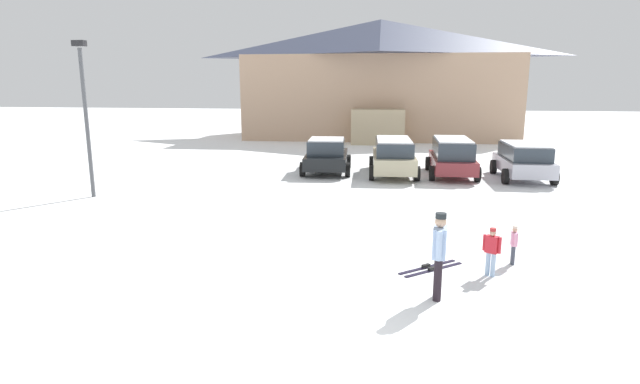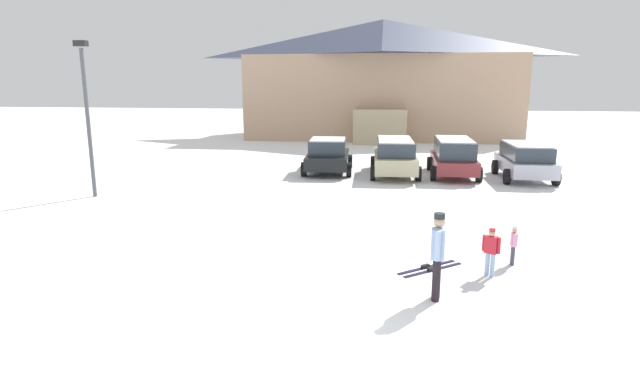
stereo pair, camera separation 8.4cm
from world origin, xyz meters
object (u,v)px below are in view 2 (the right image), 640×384
at_px(parked_beige_suv, 395,155).
at_px(lamp_post, 87,111).
at_px(parked_maroon_van, 453,156).
at_px(skier_child_in_pink_snowsuit, 514,243).
at_px(pair_of_skis, 430,268).
at_px(skier_adult_in_blue_parka, 438,251).
at_px(ski_lodge, 382,79).
at_px(parked_silver_wagon, 525,160).
at_px(skier_child_in_red_jacket, 491,249).
at_px(parked_black_sedan, 328,155).

bearing_deg(parked_beige_suv, lamp_post, -149.26).
bearing_deg(parked_maroon_van, skier_child_in_pink_snowsuit, -88.57).
bearing_deg(pair_of_skis, skier_adult_in_blue_parka, -88.81).
height_order(ski_lodge, skier_child_in_pink_snowsuit, ski_lodge).
distance_m(ski_lodge, parked_maroon_van, 18.18).
relative_size(parked_silver_wagon, skier_child_in_red_jacket, 3.87).
bearing_deg(skier_adult_in_blue_parka, pair_of_skis, 91.19).
relative_size(parked_maroon_van, parked_silver_wagon, 1.11).
distance_m(parked_beige_suv, lamp_post, 12.59).
bearing_deg(parked_silver_wagon, parked_beige_suv, 177.93).
height_order(skier_adult_in_blue_parka, pair_of_skis, skier_adult_in_blue_parka).
bearing_deg(skier_child_in_red_jacket, skier_adult_in_blue_parka, -130.96).
distance_m(parked_silver_wagon, skier_adult_in_blue_parka, 13.99).
distance_m(skier_child_in_red_jacket, lamp_post, 14.35).
bearing_deg(pair_of_skis, parked_black_sedan, 108.62).
distance_m(skier_child_in_pink_snowsuit, lamp_post, 14.63).
bearing_deg(pair_of_skis, skier_child_in_red_jacket, -10.12).
xyz_separation_m(skier_adult_in_blue_parka, skier_child_in_red_jacket, (1.18, 1.36, -0.35)).
distance_m(skier_adult_in_blue_parka, skier_child_in_pink_snowsuit, 2.87).
distance_m(parked_silver_wagon, skier_child_in_pink_snowsuit, 11.39).
distance_m(skier_adult_in_blue_parka, skier_child_in_red_jacket, 1.84).
xyz_separation_m(skier_child_in_pink_snowsuit, skier_child_in_red_jacket, (-0.62, -0.83, 0.09)).
bearing_deg(skier_child_in_pink_snowsuit, parked_maroon_van, 91.43).
height_order(parked_black_sedan, skier_adult_in_blue_parka, skier_adult_in_blue_parka).
bearing_deg(parked_beige_suv, skier_child_in_pink_snowsuit, -75.69).
bearing_deg(pair_of_skis, parked_maroon_van, 82.68).
bearing_deg(lamp_post, parked_silver_wagon, 20.77).
xyz_separation_m(parked_beige_suv, parked_maroon_van, (2.59, 0.22, 0.01)).
height_order(parked_beige_suv, skier_child_in_pink_snowsuit, parked_beige_suv).
bearing_deg(parked_beige_suv, skier_adult_in_blue_parka, -85.47).
height_order(parked_black_sedan, pair_of_skis, parked_black_sedan).
height_order(ski_lodge, parked_black_sedan, ski_lodge).
bearing_deg(parked_black_sedan, ski_lodge, 84.65).
relative_size(parked_black_sedan, parked_maroon_van, 0.96).
relative_size(parked_beige_suv, skier_child_in_red_jacket, 4.61).
bearing_deg(skier_child_in_red_jacket, pair_of_skis, 169.88).
height_order(parked_silver_wagon, skier_child_in_pink_snowsuit, parked_silver_wagon).
bearing_deg(lamp_post, parked_maroon_van, 26.33).
xyz_separation_m(parked_black_sedan, skier_adult_in_blue_parka, (4.14, -13.76, 0.14)).
bearing_deg(parked_beige_suv, skier_child_in_red_jacket, -79.46).
bearing_deg(ski_lodge, lamp_post, -111.05).
relative_size(skier_child_in_pink_snowsuit, lamp_post, 0.16).
distance_m(ski_lodge, skier_child_in_pink_snowsuit, 29.44).
xyz_separation_m(parked_maroon_van, parked_silver_wagon, (2.94, -0.42, -0.05)).
relative_size(parked_beige_suv, skier_child_in_pink_snowsuit, 5.41).
relative_size(parked_beige_suv, parked_maroon_van, 1.07).
relative_size(parked_maroon_van, skier_child_in_red_jacket, 4.31).
relative_size(parked_black_sedan, parked_beige_suv, 0.90).
bearing_deg(parked_silver_wagon, parked_maroon_van, 171.91).
distance_m(ski_lodge, parked_black_sedan, 17.74).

